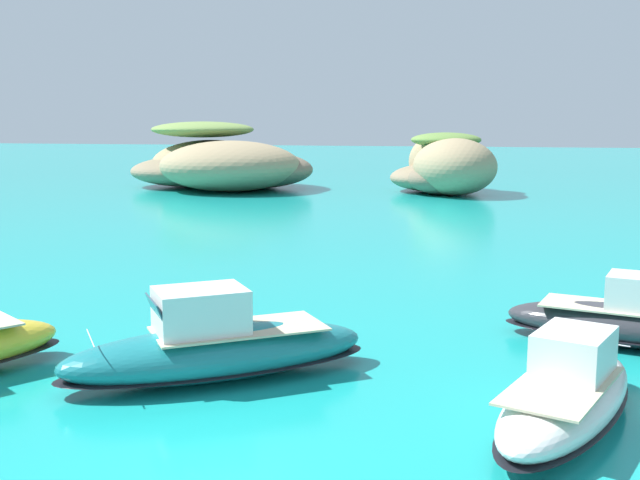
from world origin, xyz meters
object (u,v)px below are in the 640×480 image
at_px(islet_large, 223,165).
at_px(motorboat_charcoal, 630,322).
at_px(islet_small, 445,168).
at_px(motorboat_white, 568,395).
at_px(motorboat_teal, 215,348).

height_order(islet_large, motorboat_charcoal, islet_large).
bearing_deg(islet_small, islet_large, 177.72).
height_order(islet_large, islet_small, islet_large).
distance_m(islet_small, motorboat_white, 62.39).
relative_size(islet_small, motorboat_white, 2.05).
bearing_deg(motorboat_teal, islet_small, 86.09).
bearing_deg(islet_large, motorboat_charcoal, -58.92).
relative_size(motorboat_charcoal, motorboat_white, 1.04).
xyz_separation_m(motorboat_charcoal, motorboat_white, (-2.87, -7.72, -0.03)).
bearing_deg(islet_large, motorboat_teal, -71.54).
bearing_deg(motorboat_white, motorboat_teal, 170.68).
bearing_deg(motorboat_white, islet_small, 95.39).
bearing_deg(motorboat_charcoal, motorboat_white, -110.42).
bearing_deg(motorboat_charcoal, motorboat_teal, -154.69).
distance_m(islet_large, motorboat_white, 70.08).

